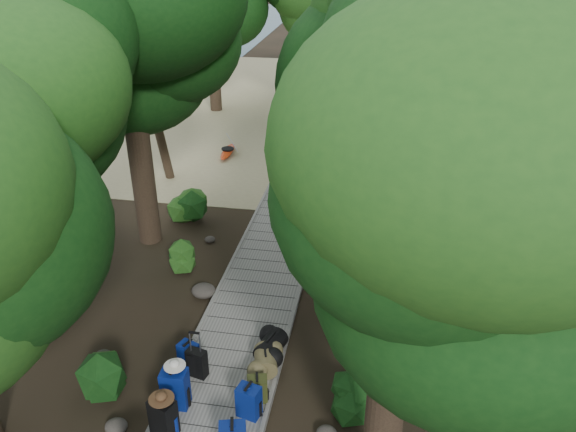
% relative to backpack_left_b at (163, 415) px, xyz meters
% --- Properties ---
extents(ground, '(120.00, 120.00, 0.00)m').
position_rel_backpack_left_b_xyz_m(ground, '(0.66, 3.73, -0.52)').
color(ground, '#2F2317').
rests_on(ground, ground).
extents(sand_beach, '(40.00, 22.00, 0.02)m').
position_rel_backpack_left_b_xyz_m(sand_beach, '(0.66, 19.73, -0.51)').
color(sand_beach, tan).
rests_on(sand_beach, ground).
extents(boardwalk, '(2.00, 12.00, 0.12)m').
position_rel_backpack_left_b_xyz_m(boardwalk, '(0.66, 4.73, -0.46)').
color(boardwalk, gray).
rests_on(boardwalk, ground).
extents(backpack_left_b, '(0.51, 0.44, 0.79)m').
position_rel_backpack_left_b_xyz_m(backpack_left_b, '(0.00, 0.00, 0.00)').
color(backpack_left_b, black).
rests_on(backpack_left_b, boardwalk).
extents(backpack_left_c, '(0.47, 0.34, 0.86)m').
position_rel_backpack_left_b_xyz_m(backpack_left_c, '(-0.02, 0.64, 0.03)').
color(backpack_left_c, navy).
rests_on(backpack_left_c, boardwalk).
extents(backpack_left_d, '(0.46, 0.40, 0.58)m').
position_rel_backpack_left_b_xyz_m(backpack_left_d, '(-0.12, 1.65, -0.10)').
color(backpack_left_d, navy).
rests_on(backpack_left_d, boardwalk).
extents(backpack_right_c, '(0.46, 0.38, 0.68)m').
position_rel_backpack_left_b_xyz_m(backpack_right_c, '(1.33, 0.64, -0.05)').
color(backpack_right_c, navy).
rests_on(backpack_right_c, boardwalk).
extents(backpack_right_d, '(0.42, 0.34, 0.56)m').
position_rel_backpack_left_b_xyz_m(backpack_right_d, '(1.40, 1.01, -0.12)').
color(backpack_right_d, '#3C4319').
rests_on(backpack_right_d, boardwalk).
extents(duffel_right_khaki, '(0.59, 0.74, 0.43)m').
position_rel_backpack_left_b_xyz_m(duffel_right_khaki, '(1.38, 1.82, -0.18)').
color(duffel_right_khaki, brown).
rests_on(duffel_right_khaki, boardwalk).
extents(duffel_right_black, '(0.63, 0.80, 0.44)m').
position_rel_backpack_left_b_xyz_m(duffel_right_black, '(1.40, 2.23, -0.17)').
color(duffel_right_black, black).
rests_on(duffel_right_black, boardwalk).
extents(suitcase_on_boardwalk, '(0.42, 0.30, 0.59)m').
position_rel_backpack_left_b_xyz_m(suitcase_on_boardwalk, '(0.12, 1.43, -0.10)').
color(suitcase_on_boardwalk, black).
rests_on(suitcase_on_boardwalk, boardwalk).
extents(lone_suitcase_on_sand, '(0.49, 0.30, 0.74)m').
position_rel_backpack_left_b_xyz_m(lone_suitcase_on_sand, '(1.09, 11.51, -0.13)').
color(lone_suitcase_on_sand, black).
rests_on(lone_suitcase_on_sand, sand_beach).
extents(hat_brown, '(0.43, 0.43, 0.13)m').
position_rel_backpack_left_b_xyz_m(hat_brown, '(0.02, -0.01, 0.46)').
color(hat_brown, '#51351E').
rests_on(hat_brown, backpack_left_b).
extents(hat_white, '(0.39, 0.39, 0.13)m').
position_rel_backpack_left_b_xyz_m(hat_white, '(-0.01, 0.70, 0.53)').
color(hat_white, silver).
rests_on(hat_white, backpack_left_c).
extents(kayak, '(0.87, 3.48, 0.35)m').
position_rel_backpack_left_b_xyz_m(kayak, '(-2.50, 13.15, -0.32)').
color(kayak, red).
rests_on(kayak, sand_beach).
extents(sun_lounger, '(1.16, 1.95, 0.60)m').
position_rel_backpack_left_b_xyz_m(sun_lounger, '(4.29, 13.90, -0.20)').
color(sun_lounger, silver).
rests_on(sun_lounger, sand_beach).
extents(tree_right_a, '(4.73, 4.73, 7.88)m').
position_rel_backpack_left_b_xyz_m(tree_right_a, '(3.62, -0.41, 3.42)').
color(tree_right_a, black).
rests_on(tree_right_a, ground).
extents(tree_right_b, '(5.00, 5.00, 8.93)m').
position_rel_backpack_left_b_xyz_m(tree_right_b, '(5.08, 2.56, 3.95)').
color(tree_right_b, black).
rests_on(tree_right_b, ground).
extents(tree_right_c, '(5.35, 5.35, 9.26)m').
position_rel_backpack_left_b_xyz_m(tree_right_c, '(4.00, 5.52, 4.11)').
color(tree_right_c, black).
rests_on(tree_right_c, ground).
extents(tree_right_d, '(6.46, 6.46, 11.84)m').
position_rel_backpack_left_b_xyz_m(tree_right_d, '(6.50, 7.50, 5.41)').
color(tree_right_d, black).
rests_on(tree_right_d, ground).
extents(tree_right_e, '(4.73, 4.73, 8.51)m').
position_rel_backpack_left_b_xyz_m(tree_right_e, '(5.18, 10.37, 3.74)').
color(tree_right_e, black).
rests_on(tree_right_e, ground).
extents(tree_right_f, '(5.05, 5.05, 9.02)m').
position_rel_backpack_left_b_xyz_m(tree_right_f, '(7.06, 13.47, 3.99)').
color(tree_right_f, black).
rests_on(tree_right_f, ground).
extents(tree_left_c, '(5.06, 5.06, 8.81)m').
position_rel_backpack_left_b_xyz_m(tree_left_c, '(-2.91, 6.47, 3.89)').
color(tree_left_c, black).
rests_on(tree_left_c, ground).
extents(tree_back_a, '(5.39, 5.39, 9.33)m').
position_rel_backpack_left_b_xyz_m(tree_back_a, '(-0.44, 18.44, 4.15)').
color(tree_back_a, black).
rests_on(tree_back_a, ground).
extents(tree_back_b, '(5.10, 5.10, 9.11)m').
position_rel_backpack_left_b_xyz_m(tree_back_b, '(2.16, 20.17, 4.04)').
color(tree_back_b, black).
rests_on(tree_back_b, ground).
extents(tree_back_c, '(4.60, 4.60, 8.27)m').
position_rel_backpack_left_b_xyz_m(tree_back_c, '(5.98, 19.20, 3.62)').
color(tree_back_c, black).
rests_on(tree_back_c, ground).
extents(tree_back_d, '(4.66, 4.66, 7.76)m').
position_rel_backpack_left_b_xyz_m(tree_back_d, '(-4.60, 18.78, 3.37)').
color(tree_back_d, black).
rests_on(tree_back_d, ground).
extents(palm_right_a, '(4.21, 4.21, 7.17)m').
position_rel_backpack_left_b_xyz_m(palm_right_a, '(3.60, 9.81, 3.07)').
color(palm_right_a, '#143F11').
rests_on(palm_right_a, ground).
extents(palm_right_b, '(4.23, 4.23, 8.18)m').
position_rel_backpack_left_b_xyz_m(palm_right_b, '(5.48, 15.20, 3.57)').
color(palm_right_b, '#143F11').
rests_on(palm_right_b, ground).
extents(palm_right_c, '(3.96, 3.96, 6.30)m').
position_rel_backpack_left_b_xyz_m(palm_right_c, '(3.38, 16.80, 2.64)').
color(palm_right_c, '#143F11').
rests_on(palm_right_c, ground).
extents(palm_left_a, '(4.14, 4.14, 6.59)m').
position_rel_backpack_left_b_xyz_m(palm_left_a, '(-4.14, 10.64, 2.78)').
color(palm_left_a, '#143F11').
rests_on(palm_left_a, ground).
extents(rock_left_a, '(0.40, 0.36, 0.22)m').
position_rel_backpack_left_b_xyz_m(rock_left_a, '(-0.90, -0.02, -0.41)').
color(rock_left_a, '#4C473F').
rests_on(rock_left_a, ground).
extents(rock_left_b, '(0.36, 0.33, 0.20)m').
position_rel_backpack_left_b_xyz_m(rock_left_b, '(-1.95, 1.64, -0.42)').
color(rock_left_b, '#4C473F').
rests_on(rock_left_b, ground).
extents(rock_left_c, '(0.57, 0.52, 0.32)m').
position_rel_backpack_left_b_xyz_m(rock_left_c, '(-0.61, 4.10, -0.36)').
color(rock_left_c, '#4C473F').
rests_on(rock_left_c, ground).
extents(rock_left_d, '(0.30, 0.27, 0.16)m').
position_rel_backpack_left_b_xyz_m(rock_left_d, '(-1.22, 6.62, -0.43)').
color(rock_left_d, '#4C473F').
rests_on(rock_left_d, ground).
extents(rock_right_b, '(0.55, 0.49, 0.30)m').
position_rel_backpack_left_b_xyz_m(rock_right_b, '(3.23, 2.97, -0.36)').
color(rock_right_b, '#4C473F').
rests_on(rock_right_b, ground).
extents(rock_right_c, '(0.33, 0.29, 0.18)m').
position_rel_backpack_left_b_xyz_m(rock_right_c, '(2.56, 5.66, -0.43)').
color(rock_right_c, '#4C473F').
rests_on(rock_right_c, ground).
extents(rock_right_d, '(0.60, 0.54, 0.33)m').
position_rel_backpack_left_b_xyz_m(rock_right_d, '(3.51, 7.49, -0.35)').
color(rock_right_d, '#4C473F').
rests_on(rock_right_d, ground).
extents(shrub_left_a, '(1.04, 1.04, 0.93)m').
position_rel_backpack_left_b_xyz_m(shrub_left_a, '(-1.54, 0.73, -0.05)').
color(shrub_left_a, '#205118').
rests_on(shrub_left_a, ground).
extents(shrub_left_b, '(0.79, 0.79, 0.71)m').
position_rel_backpack_left_b_xyz_m(shrub_left_b, '(-1.38, 4.96, -0.16)').
color(shrub_left_b, '#205118').
rests_on(shrub_left_b, ground).
extents(shrub_left_c, '(1.08, 1.08, 0.97)m').
position_rel_backpack_left_b_xyz_m(shrub_left_c, '(-2.20, 7.75, -0.03)').
color(shrub_left_c, '#205118').
rests_on(shrub_left_c, ground).
extents(shrub_right_a, '(0.86, 0.86, 0.77)m').
position_rel_backpack_left_b_xyz_m(shrub_right_a, '(3.00, 1.00, -0.13)').
color(shrub_right_a, '#205118').
rests_on(shrub_right_a, ground).
extents(shrub_right_b, '(1.38, 1.38, 1.24)m').
position_rel_backpack_left_b_xyz_m(shrub_right_b, '(3.43, 5.33, 0.11)').
color(shrub_right_b, '#205118').
rests_on(shrub_right_b, ground).
extents(shrub_right_c, '(0.81, 0.81, 0.73)m').
position_rel_backpack_left_b_xyz_m(shrub_right_c, '(2.59, 9.39, -0.15)').
color(shrub_right_c, '#205118').
rests_on(shrub_right_c, ground).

